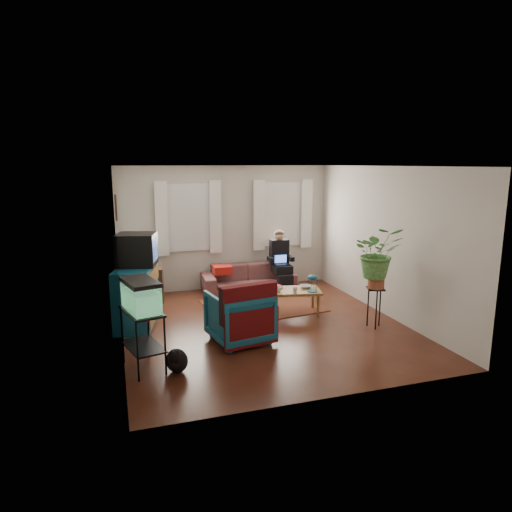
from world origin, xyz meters
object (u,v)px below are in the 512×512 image
object	(u,v)px
armchair	(239,314)
plant_stand	(375,308)
side_table	(151,284)
coffee_table	(290,301)
sofa	(249,274)
dresser	(136,296)
aquarium_stand	(143,340)

from	to	relation	value
armchair	plant_stand	size ratio (longest dim) A/B	1.29
side_table	armchair	size ratio (longest dim) A/B	0.79
side_table	coffee_table	world-z (taller)	side_table
sofa	coffee_table	distance (m)	1.63
sofa	side_table	world-z (taller)	sofa
sofa	coffee_table	size ratio (longest dim) A/B	1.84
side_table	armchair	distance (m)	2.71
armchair	sofa	bearing A→B (deg)	-119.70
side_table	dresser	size ratio (longest dim) A/B	0.61
side_table	plant_stand	bearing A→B (deg)	-37.36
coffee_table	plant_stand	bearing A→B (deg)	-34.02
dresser	plant_stand	xyz separation A→B (m)	(3.70, -1.27, -0.17)
sofa	dresser	distance (m)	2.74
dresser	aquarium_stand	xyz separation A→B (m)	(-0.01, -1.73, -0.10)
armchair	coffee_table	distance (m)	1.59
dresser	aquarium_stand	size ratio (longest dim) A/B	1.39
aquarium_stand	coffee_table	xyz separation A→B (m)	(2.67, 1.53, -0.18)
sofa	coffee_table	xyz separation A→B (m)	(0.31, -1.59, -0.16)
aquarium_stand	coffee_table	distance (m)	3.08
dresser	armchair	size ratio (longest dim) A/B	1.29
sofa	armchair	xyz separation A→B (m)	(-0.91, -2.59, 0.05)
coffee_table	sofa	bearing A→B (deg)	113.01
coffee_table	aquarium_stand	bearing A→B (deg)	-138.08
armchair	coffee_table	bearing A→B (deg)	-151.05
side_table	coffee_table	bearing A→B (deg)	-32.63
coffee_table	armchair	bearing A→B (deg)	-128.81
aquarium_stand	armchair	world-z (taller)	armchair
armchair	plant_stand	world-z (taller)	armchair
armchair	plant_stand	xyz separation A→B (m)	(2.27, -0.08, -0.10)
aquarium_stand	plant_stand	xyz separation A→B (m)	(3.71, 0.45, -0.06)
armchair	coffee_table	size ratio (longest dim) A/B	0.82
sofa	armchair	world-z (taller)	armchair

